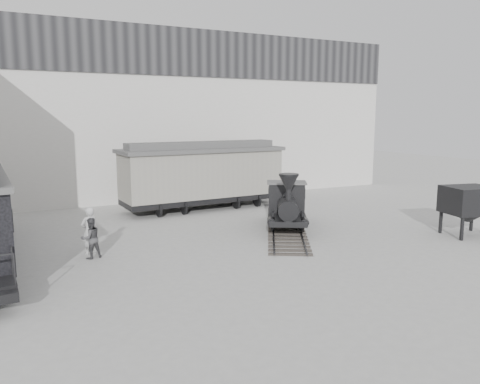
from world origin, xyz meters
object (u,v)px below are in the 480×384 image
locomotive (286,208)px  boxcar (203,174)px  visitor_a (90,231)px  visitor_b (91,238)px  coal_hopper (469,204)px

locomotive → boxcar: 6.94m
visitor_a → boxcar: bearing=-154.9°
locomotive → visitor_a: size_ratio=4.17×
boxcar → visitor_b: boxcar is taller
locomotive → coal_hopper: (6.79, -4.73, 0.43)m
locomotive → visitor_b: bearing=-145.5°
locomotive → visitor_a: locomotive is taller
visitor_b → coal_hopper: 16.56m
locomotive → coal_hopper: size_ratio=3.31×
boxcar → visitor_a: size_ratio=5.22×
visitor_b → coal_hopper: bearing=150.8°
locomotive → visitor_a: (-9.23, -0.23, -0.11)m
visitor_a → coal_hopper: (16.02, -4.51, 0.54)m
boxcar → visitor_b: bearing=-139.0°
boxcar → coal_hopper: 14.22m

